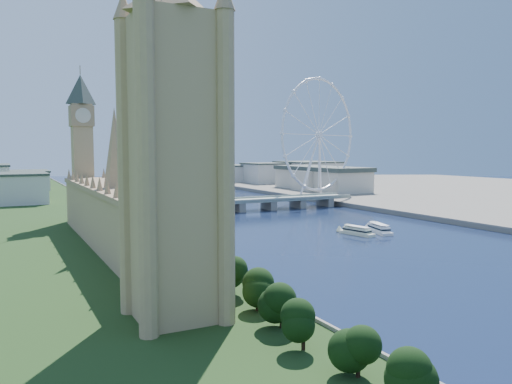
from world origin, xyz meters
TOP-DOWN VIEW (x-y plane):
  - tree_row at (-113.00, 58.00)m, footprint 8.79×184.79m
  - victoria_tower at (-135.00, 55.00)m, footprint 28.16×28.16m
  - parliament_range at (-128.00, 170.00)m, footprint 24.00×200.00m
  - big_ben at (-128.00, 278.00)m, footprint 20.02×20.02m
  - westminster_bridge at (0.00, 300.00)m, footprint 220.00×22.00m
  - london_eye at (119.98, 355.08)m, footprint 113.60×39.12m
  - county_hall at (175.00, 430.00)m, footprint 54.00×144.00m
  - city_skyline at (39.22, 560.08)m, footprint 505.00×280.00m
  - tour_boat_near at (14.43, 158.96)m, footprint 11.55×27.62m
  - tour_boat_far at (31.21, 158.38)m, footprint 14.97×29.86m

SIDE VIEW (x-z plane):
  - county_hall at x=175.00m, z-range -17.50..17.50m
  - tour_boat_near at x=14.43m, z-range -2.95..2.95m
  - tour_boat_far at x=31.21m, z-range -3.19..3.19m
  - westminster_bridge at x=0.00m, z-range 1.88..11.38m
  - tree_row at x=-113.00m, z-range -1.40..20.58m
  - city_skyline at x=39.22m, z-range 0.96..32.96m
  - parliament_range at x=-128.00m, z-range -16.52..53.48m
  - victoria_tower at x=-135.00m, z-range -1.51..110.49m
  - big_ben at x=-128.00m, z-range 11.57..121.57m
  - london_eye at x=119.98m, z-range 5.37..129.67m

